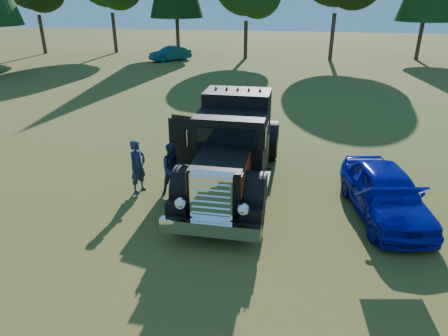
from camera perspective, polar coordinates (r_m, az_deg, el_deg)
ground at (r=11.49m, az=2.79°, el=-6.66°), size 120.00×120.00×0.00m
diamond_t_truck at (r=12.41m, az=1.21°, el=2.33°), size 3.36×7.16×3.00m
hotrod_coupe at (r=12.00m, az=22.06°, el=-3.26°), size 2.41×4.45×1.89m
spectator_near at (r=12.70m, az=-12.20°, el=0.21°), size 0.61×0.73×1.71m
spectator_far at (r=12.41m, az=-7.25°, el=-0.13°), size 1.01×0.96×1.65m
distant_teal_car at (r=38.82m, az=-7.69°, el=15.89°), size 3.66×3.69×1.27m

